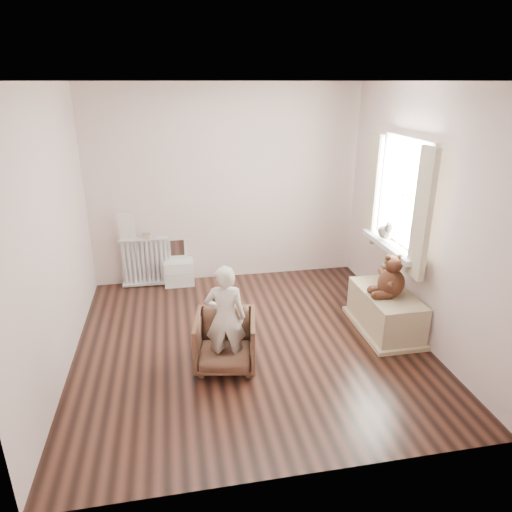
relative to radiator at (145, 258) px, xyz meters
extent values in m
cube|color=black|center=(1.12, -1.68, -0.39)|extent=(3.60, 3.60, 0.01)
cube|color=white|center=(1.12, -1.68, 2.21)|extent=(3.60, 3.60, 0.01)
cube|color=silver|center=(1.12, 0.12, 0.91)|extent=(3.60, 0.02, 2.60)
cube|color=silver|center=(1.12, -3.48, 0.91)|extent=(3.60, 0.02, 2.60)
cube|color=silver|center=(-0.68, -1.68, 0.91)|extent=(0.02, 3.60, 2.60)
cube|color=silver|center=(2.92, -1.68, 0.91)|extent=(0.02, 3.60, 2.60)
cube|color=white|center=(2.88, -1.38, 1.06)|extent=(0.03, 0.90, 1.10)
cube|color=silver|center=(2.79, -1.38, 0.48)|extent=(0.22, 1.10, 0.06)
cube|color=beige|center=(2.77, -1.95, 1.00)|extent=(0.06, 0.26, 1.30)
cube|color=beige|center=(2.77, -0.81, 1.00)|extent=(0.06, 0.26, 1.30)
cube|color=silver|center=(0.00, 0.00, 0.00)|extent=(0.64, 0.12, 0.67)
cube|color=beige|center=(-0.19, 0.00, 0.45)|extent=(0.21, 0.02, 0.34)
cylinder|color=#A59E8C|center=(0.06, 0.00, 0.32)|extent=(0.11, 0.11, 0.07)
cube|color=silver|center=(0.43, -0.03, -0.11)|extent=(0.39, 0.28, 0.62)
imported|color=brown|center=(0.82, -2.05, -0.12)|extent=(0.66, 0.68, 0.53)
imported|color=white|center=(0.82, -2.10, 0.15)|extent=(0.42, 0.31, 1.05)
cube|color=#C4B68E|center=(2.64, -1.69, -0.19)|extent=(0.51, 0.96, 0.45)
camera|label=1|loc=(0.41, -5.83, 2.21)|focal=32.00mm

